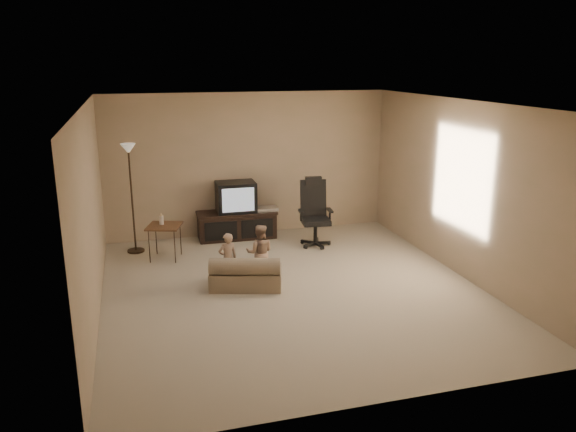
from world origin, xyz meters
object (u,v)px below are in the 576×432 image
object	(u,v)px
tv_stand	(237,215)
office_chair	(315,221)
side_table	(164,226)
toddler_left	(228,258)
floor_lamp	(130,174)
child_sofa	(246,275)
toddler_right	(260,253)

from	to	relation	value
tv_stand	office_chair	bearing A→B (deg)	-30.24
side_table	toddler_left	distance (m)	1.51
floor_lamp	child_sofa	world-z (taller)	floor_lamp
office_chair	toddler_right	size ratio (longest dim) A/B	1.40
office_chair	floor_lamp	bearing A→B (deg)	178.59
office_chair	toddler_right	xyz separation A→B (m)	(-1.25, -1.30, -0.00)
side_table	floor_lamp	xyz separation A→B (m)	(-0.45, 0.47, 0.76)
toddler_right	office_chair	bearing A→B (deg)	-118.11
toddler_left	toddler_right	world-z (taller)	toddler_right
tv_stand	office_chair	size ratio (longest dim) A/B	1.23
tv_stand	child_sofa	distance (m)	2.30
toddler_left	child_sofa	bearing A→B (deg)	121.31
tv_stand	toddler_right	xyz separation A→B (m)	(-0.06, -2.03, -0.01)
side_table	toddler_left	xyz separation A→B (m)	(0.77, -1.28, -0.16)
tv_stand	toddler_left	size ratio (longest dim) A/B	1.91
floor_lamp	toddler_left	bearing A→B (deg)	-55.01
office_chair	child_sofa	size ratio (longest dim) A/B	1.06
office_chair	side_table	world-z (taller)	office_chair
child_sofa	toddler_right	xyz separation A→B (m)	(0.26, 0.24, 0.22)
office_chair	toddler_left	distance (m)	2.15
side_table	floor_lamp	bearing A→B (deg)	133.93
side_table	toddler_left	size ratio (longest dim) A/B	1.01
tv_stand	toddler_right	bearing A→B (deg)	-90.56
tv_stand	office_chair	xyz separation A→B (m)	(1.19, -0.72, -0.00)
floor_lamp	toddler_left	xyz separation A→B (m)	(1.22, -1.75, -0.92)
tv_stand	floor_lamp	xyz separation A→B (m)	(-1.74, -0.29, 0.88)
floor_lamp	toddler_left	size ratio (longest dim) A/B	2.41
side_table	child_sofa	world-z (taller)	side_table
side_table	child_sofa	size ratio (longest dim) A/B	0.69
tv_stand	toddler_right	size ratio (longest dim) A/B	1.72
floor_lamp	toddler_left	distance (m)	2.32
child_sofa	toddler_left	world-z (taller)	toddler_left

